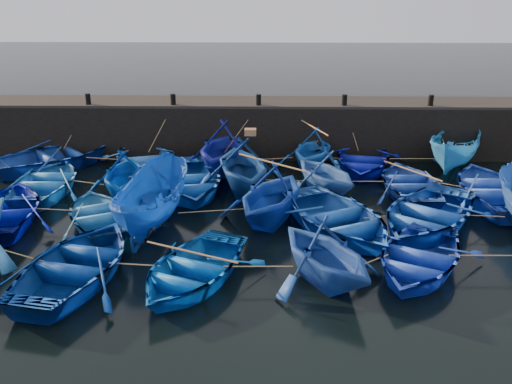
{
  "coord_description": "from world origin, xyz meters",
  "views": [
    {
      "loc": [
        0.37,
        -16.74,
        8.32
      ],
      "look_at": [
        0.0,
        3.2,
        0.7
      ],
      "focal_mm": 40.0,
      "sensor_mm": 36.0,
      "label": 1
    }
  ],
  "objects_px": {
    "boat_8": "(189,179)",
    "wooden_crate": "(250,132)",
    "boat_13": "(7,209)",
    "boat_0": "(55,156)"
  },
  "relations": [
    {
      "from": "wooden_crate",
      "to": "boat_13",
      "type": "bearing_deg",
      "value": -159.77
    },
    {
      "from": "boat_8",
      "to": "wooden_crate",
      "type": "relative_size",
      "value": 11.84
    },
    {
      "from": "boat_0",
      "to": "boat_8",
      "type": "relative_size",
      "value": 1.05
    },
    {
      "from": "boat_13",
      "to": "boat_0",
      "type": "bearing_deg",
      "value": -97.87
    },
    {
      "from": "wooden_crate",
      "to": "boat_8",
      "type": "bearing_deg",
      "value": -179.28
    },
    {
      "from": "boat_8",
      "to": "boat_0",
      "type": "bearing_deg",
      "value": 143.15
    },
    {
      "from": "boat_0",
      "to": "boat_13",
      "type": "height_order",
      "value": "boat_0"
    },
    {
      "from": "boat_0",
      "to": "boat_13",
      "type": "xyz_separation_m",
      "value": [
        0.42,
        -6.14,
        -0.08
      ]
    },
    {
      "from": "boat_0",
      "to": "wooden_crate",
      "type": "height_order",
      "value": "wooden_crate"
    },
    {
      "from": "boat_8",
      "to": "boat_13",
      "type": "xyz_separation_m",
      "value": [
        -6.1,
        -3.14,
        -0.05
      ]
    }
  ]
}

